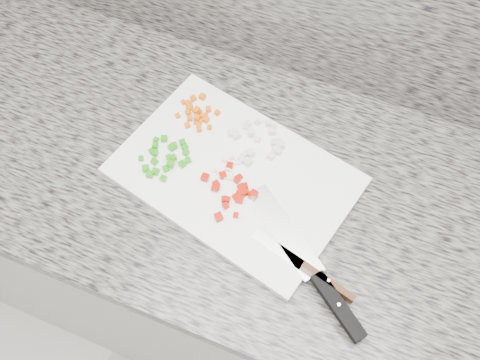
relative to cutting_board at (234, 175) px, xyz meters
The scene contains 10 objects.
cabinet 0.49m from the cutting_board, ahead, with size 3.92×0.62×0.86m, color silver.
countertop 0.12m from the cutting_board, ahead, with size 3.96×0.64×0.04m, color #646058.
cutting_board is the anchor object (origin of this frame).
carrot_pile 0.16m from the cutting_board, 141.06° to the left, with size 0.09×0.09×0.02m.
onion_pile 0.09m from the cutting_board, 77.01° to the left, with size 0.12×0.12×0.02m.
green_pepper_pile 0.14m from the cutting_board, behind, with size 0.10×0.11×0.02m.
red_pepper_pile 0.05m from the cutting_board, 75.62° to the right, with size 0.12×0.13×0.01m.
garlic_pile 0.02m from the cutting_board, 164.11° to the left, with size 0.05×0.06×0.01m.
chef_knife 0.27m from the cutting_board, 33.44° to the right, with size 0.29×0.23×0.02m.
paring_knife 0.25m from the cutting_board, 33.21° to the right, with size 0.21×0.07×0.02m.
Camera 1 is at (0.09, 0.95, 1.83)m, focal length 40.00 mm.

